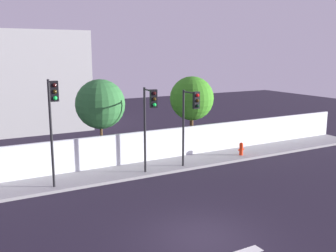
{
  "coord_description": "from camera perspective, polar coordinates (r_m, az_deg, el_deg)",
  "views": [
    {
      "loc": [
        -7.26,
        -10.63,
        6.55
      ],
      "look_at": [
        2.18,
        6.5,
        2.78
      ],
      "focal_mm": 41.33,
      "sensor_mm": 36.0,
      "label": 1
    }
  ],
  "objects": [
    {
      "name": "perimeter_wall",
      "position": [
        22.09,
        -8.75,
        -3.64
      ],
      "size": [
        36.0,
        0.18,
        1.8
      ],
      "primitive_type": "cube",
      "color": "white",
      "rests_on": "sidewalk"
    },
    {
      "name": "roadside_tree_leftmost",
      "position": [
        22.38,
        -9.95,
        3.18
      ],
      "size": [
        2.84,
        2.84,
        5.03
      ],
      "color": "brown",
      "rests_on": "ground"
    },
    {
      "name": "traffic_light_right",
      "position": [
        19.68,
        -2.75,
        2.0
      ],
      "size": [
        0.36,
        1.57,
        4.58
      ],
      "color": "black",
      "rests_on": "sidewalk"
    },
    {
      "name": "fire_hydrant",
      "position": [
        24.72,
        10.74,
        -3.25
      ],
      "size": [
        0.44,
        0.26,
        0.81
      ],
      "color": "red",
      "rests_on": "sidewalk"
    },
    {
      "name": "low_building_distant",
      "position": [
        34.38,
        -23.07,
        6.0
      ],
      "size": [
        13.04,
        6.0,
        8.24
      ],
      "primitive_type": "cube",
      "color": "#A4A4A4",
      "rests_on": "ground"
    },
    {
      "name": "roadside_tree_midleft",
      "position": [
        25.05,
        3.53,
        4.06
      ],
      "size": [
        2.84,
        2.84,
        5.01
      ],
      "color": "brown",
      "rests_on": "ground"
    },
    {
      "name": "ground_plane",
      "position": [
        14.45,
        5.08,
        -16.11
      ],
      "size": [
        80.0,
        80.0,
        0.0
      ],
      "primitive_type": "plane",
      "color": "#231D2C"
    },
    {
      "name": "traffic_light_center",
      "position": [
        18.18,
        -16.65,
        2.03
      ],
      "size": [
        0.34,
        1.39,
        5.16
      ],
      "color": "black",
      "rests_on": "sidewalk"
    },
    {
      "name": "sidewalk",
      "position": [
        21.19,
        -7.46,
        -6.97
      ],
      "size": [
        36.0,
        2.4,
        0.15
      ],
      "primitive_type": "cube",
      "color": "#969696",
      "rests_on": "ground"
    },
    {
      "name": "traffic_light_left",
      "position": [
        20.94,
        3.33,
        2.06
      ],
      "size": [
        0.35,
        1.46,
        4.34
      ],
      "color": "black",
      "rests_on": "sidewalk"
    }
  ]
}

